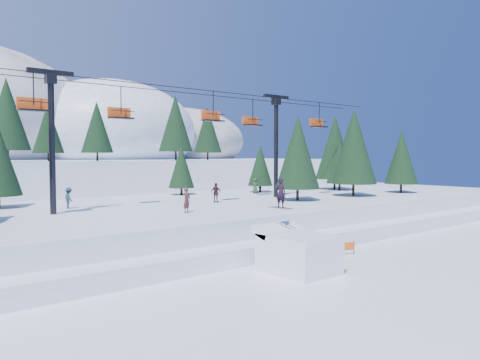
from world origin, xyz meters
TOP-DOWN VIEW (x-y plane):
  - ground at (0.00, 0.00)m, footprint 160.00×160.00m
  - mid_shelf at (0.00, 18.00)m, footprint 70.00×22.00m
  - berm at (0.00, 8.00)m, footprint 70.00×6.00m
  - jump_kicker at (-0.31, 2.18)m, footprint 3.22×4.41m
  - chairlift at (1.56, 18.05)m, footprint 46.00×3.21m
  - conifer_stand at (2.25, 17.59)m, footprint 60.79×16.48m
  - distant_skiers at (-1.53, 18.67)m, footprint 32.89×10.90m
  - banner_near at (5.00, 3.63)m, footprint 2.73×0.92m
  - banner_far at (8.35, 6.31)m, footprint 2.82×0.52m

SIDE VIEW (x-z plane):
  - ground at x=0.00m, z-range 0.00..0.00m
  - banner_near at x=5.00m, z-range 0.09..0.99m
  - banner_far at x=8.35m, z-range 0.09..0.99m
  - berm at x=0.00m, z-range 0.00..1.10m
  - jump_kicker at x=-0.31m, z-range -1.47..3.90m
  - mid_shelf at x=0.00m, z-range 0.00..2.50m
  - distant_skiers at x=-1.53m, z-range 2.43..4.29m
  - conifer_stand at x=2.25m, z-range 2.17..12.00m
  - chairlift at x=1.56m, z-range 4.18..14.46m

